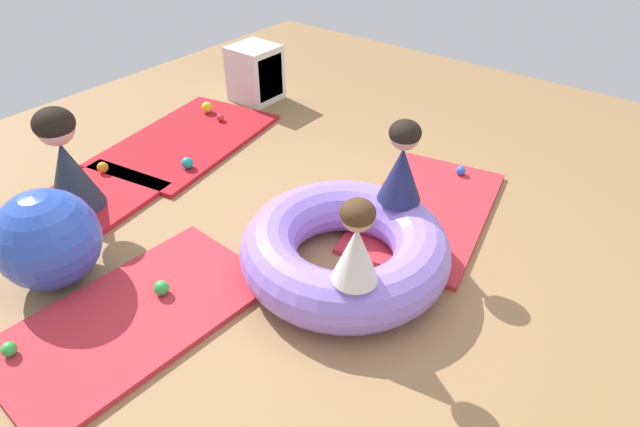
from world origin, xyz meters
The scene contains 19 objects.
ground_plane centered at (0.00, 0.00, 0.00)m, with size 8.00×8.00×0.00m, color #9E7549.
gym_mat_near_right centered at (0.49, 2.18, 0.02)m, with size 1.62×0.99×0.04m, color #B21923.
gym_mat_center_rear centered at (-1.16, 0.72, 0.02)m, with size 1.53×0.87×0.04m, color red.
gym_mat_near_left centered at (0.85, -0.09, 0.02)m, with size 1.49×0.84×0.04m, color red.
gym_mat_front centered at (-0.72, 1.98, 0.02)m, with size 1.15×0.80×0.04m, color red.
inflatable_cushion centered at (-0.06, 0.01, 0.18)m, with size 1.33×1.33×0.36m, color #9975EA.
child_in_white centered at (-0.41, -0.30, 0.60)m, with size 0.29×0.29×0.51m.
child_in_navy centered at (0.41, -0.08, 0.63)m, with size 0.30×0.30×0.56m.
adult_seated centered at (-0.72, 1.98, 0.42)m, with size 0.41×0.41×0.78m.
play_ball_green centered at (-1.75, 0.99, 0.08)m, with size 0.08×0.08×0.08m, color green.
play_ball_blue centered at (1.44, -0.07, 0.08)m, with size 0.08×0.08×0.08m, color blue.
play_ball_yellow centered at (0.98, 2.45, 0.09)m, with size 0.11×0.11×0.11m, color yellow.
play_ball_red centered at (0.93, 2.20, 0.08)m, with size 0.07×0.07×0.07m, color red.
play_ball_teal centered at (0.14, 1.76, 0.09)m, with size 0.10×0.10×0.10m, color teal.
play_ball_orange centered at (-0.33, 2.25, 0.09)m, with size 0.09×0.09×0.09m, color orange.
play_ball_pink centered at (-0.98, 2.24, 0.08)m, with size 0.08×0.08×0.08m, color pink.
play_ball_green_second centered at (-0.95, 0.73, 0.09)m, with size 0.09×0.09×0.09m, color green.
exercise_ball_large centered at (-1.23, 1.39, 0.31)m, with size 0.63×0.63×0.63m, color blue.
storage_cube centered at (1.60, 2.34, 0.28)m, with size 0.44×0.44×0.56m.
Camera 1 is at (-2.24, -1.50, 2.34)m, focal length 30.40 mm.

